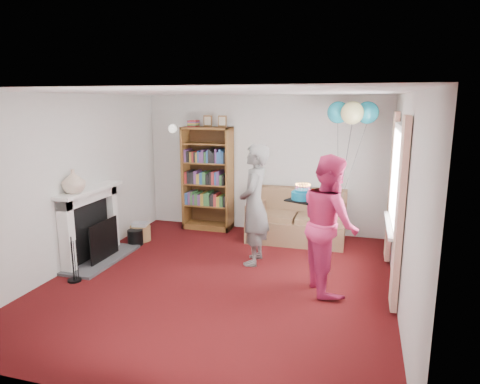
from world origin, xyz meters
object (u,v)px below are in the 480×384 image
(sofa, at_px, (297,221))
(person_striped, at_px, (254,205))
(bookcase, at_px, (208,179))
(person_magenta, at_px, (330,224))
(birthday_cake, at_px, (303,196))

(sofa, relative_size, person_striped, 0.92)
(bookcase, relative_size, person_magenta, 1.21)
(person_magenta, xyz_separation_m, birthday_cake, (-0.37, 0.15, 0.31))
(sofa, relative_size, person_magenta, 0.94)
(person_striped, xyz_separation_m, birthday_cake, (0.77, -0.49, 0.29))
(bookcase, distance_m, person_striped, 2.00)
(bookcase, bearing_deg, person_striped, -49.78)
(birthday_cake, bearing_deg, bookcase, 135.75)
(birthday_cake, bearing_deg, sofa, 100.38)
(person_magenta, bearing_deg, bookcase, 25.23)
(bookcase, height_order, person_striped, bookcase)
(bookcase, height_order, person_magenta, bookcase)
(sofa, height_order, person_striped, person_striped)
(bookcase, height_order, sofa, bookcase)
(birthday_cake, bearing_deg, person_striped, 147.88)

